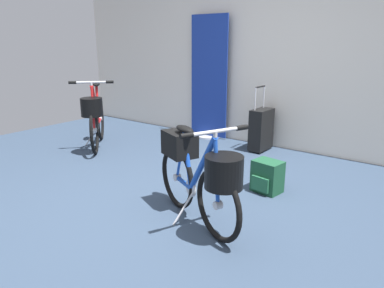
{
  "coord_description": "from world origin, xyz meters",
  "views": [
    {
      "loc": [
        1.79,
        -1.9,
        1.36
      ],
      "look_at": [
        0.13,
        0.34,
        0.55
      ],
      "focal_mm": 33.08,
      "sensor_mm": 36.0,
      "label": 1
    }
  ],
  "objects_px": {
    "display_bike_left": "(96,117)",
    "backpack_on_floor": "(267,177)",
    "folding_bike_foreground": "(199,172)",
    "floor_banner_stand": "(209,84)",
    "rolling_suitcase": "(261,129)"
  },
  "relations": [
    {
      "from": "display_bike_left",
      "to": "backpack_on_floor",
      "type": "xyz_separation_m",
      "value": [
        2.4,
        0.04,
        -0.27
      ]
    },
    {
      "from": "display_bike_left",
      "to": "folding_bike_foreground",
      "type": "bearing_deg",
      "value": -20.61
    },
    {
      "from": "floor_banner_stand",
      "to": "folding_bike_foreground",
      "type": "height_order",
      "value": "floor_banner_stand"
    },
    {
      "from": "folding_bike_foreground",
      "to": "display_bike_left",
      "type": "height_order",
      "value": "display_bike_left"
    },
    {
      "from": "folding_bike_foreground",
      "to": "rolling_suitcase",
      "type": "bearing_deg",
      "value": 103.31
    },
    {
      "from": "floor_banner_stand",
      "to": "rolling_suitcase",
      "type": "bearing_deg",
      "value": -10.57
    },
    {
      "from": "folding_bike_foreground",
      "to": "backpack_on_floor",
      "type": "xyz_separation_m",
      "value": [
        0.15,
        0.88,
        -0.28
      ]
    },
    {
      "from": "folding_bike_foreground",
      "to": "rolling_suitcase",
      "type": "relative_size",
      "value": 1.28
    },
    {
      "from": "floor_banner_stand",
      "to": "backpack_on_floor",
      "type": "xyz_separation_m",
      "value": [
        1.58,
        -1.34,
        -0.63
      ]
    },
    {
      "from": "floor_banner_stand",
      "to": "rolling_suitcase",
      "type": "height_order",
      "value": "floor_banner_stand"
    },
    {
      "from": "floor_banner_stand",
      "to": "folding_bike_foreground",
      "type": "xyz_separation_m",
      "value": [
        1.42,
        -2.23,
        -0.35
      ]
    },
    {
      "from": "floor_banner_stand",
      "to": "backpack_on_floor",
      "type": "relative_size",
      "value": 5.73
    },
    {
      "from": "folding_bike_foreground",
      "to": "display_bike_left",
      "type": "bearing_deg",
      "value": 159.39
    },
    {
      "from": "folding_bike_foreground",
      "to": "display_bike_left",
      "type": "relative_size",
      "value": 1.11
    },
    {
      "from": "display_bike_left",
      "to": "backpack_on_floor",
      "type": "bearing_deg",
      "value": 0.84
    }
  ]
}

